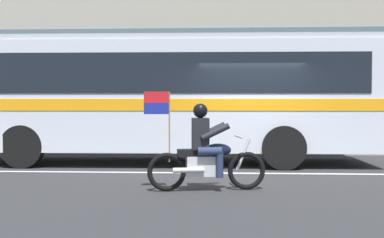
% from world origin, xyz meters
% --- Properties ---
extents(ground_plane, '(60.00, 60.00, 0.00)m').
position_xyz_m(ground_plane, '(0.00, 0.00, 0.00)').
color(ground_plane, '#2B2B2D').
extents(sidewalk_curb, '(28.00, 3.80, 0.15)m').
position_xyz_m(sidewalk_curb, '(0.00, 5.10, 0.07)').
color(sidewalk_curb, gray).
rests_on(sidewalk_curb, ground_plane).
extents(lane_center_stripe, '(26.60, 0.14, 0.01)m').
position_xyz_m(lane_center_stripe, '(0.00, -0.60, 0.00)').
color(lane_center_stripe, silver).
rests_on(lane_center_stripe, ground_plane).
extents(office_building_facade, '(28.00, 0.89, 10.60)m').
position_xyz_m(office_building_facade, '(0.00, 7.39, 5.31)').
color(office_building_facade, gray).
rests_on(office_building_facade, ground_plane).
extents(transit_bus, '(10.74, 2.72, 3.22)m').
position_xyz_m(transit_bus, '(-2.19, 1.19, 1.88)').
color(transit_bus, silver).
rests_on(transit_bus, ground_plane).
extents(motorcycle_with_rider, '(2.17, 0.72, 1.78)m').
position_xyz_m(motorcycle_with_rider, '(-1.02, -2.73, 0.67)').
color(motorcycle_with_rider, black).
rests_on(motorcycle_with_rider, ground_plane).
extents(fire_hydrant, '(0.22, 0.30, 0.75)m').
position_xyz_m(fire_hydrant, '(-0.80, 3.97, 0.52)').
color(fire_hydrant, gold).
rests_on(fire_hydrant, sidewalk_curb).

